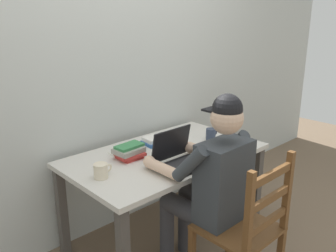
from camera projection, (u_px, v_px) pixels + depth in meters
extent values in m
plane|color=brown|center=(166.00, 238.00, 2.82)|extent=(8.00, 8.00, 0.00)
cube|color=beige|center=(122.00, 66.00, 2.77)|extent=(6.00, 0.04, 2.60)
cube|color=beige|center=(166.00, 155.00, 2.60)|extent=(1.43, 0.83, 0.03)
cube|color=#4C4742|center=(256.00, 187.00, 2.89)|extent=(0.06, 0.06, 0.68)
cube|color=#4C4742|center=(62.00, 212.00, 2.53)|extent=(0.06, 0.06, 0.68)
cube|color=#4C4742|center=(191.00, 162.00, 3.40)|extent=(0.06, 0.06, 0.68)
cube|color=#33383D|center=(224.00, 182.00, 2.13)|extent=(0.34, 0.20, 0.50)
sphere|color=#DBB293|center=(227.00, 118.00, 2.01)|extent=(0.19, 0.19, 0.19)
sphere|color=black|center=(227.00, 109.00, 2.00)|extent=(0.17, 0.17, 0.17)
cube|color=black|center=(215.00, 109.00, 2.06)|extent=(0.13, 0.10, 0.01)
cylinder|color=#38383D|center=(188.00, 211.00, 2.29)|extent=(0.13, 0.40, 0.13)
cylinder|color=#38383D|center=(207.00, 202.00, 2.41)|extent=(0.13, 0.40, 0.13)
cylinder|color=#38383D|center=(167.00, 230.00, 2.50)|extent=(0.10, 0.10, 0.48)
cylinder|color=#38383D|center=(185.00, 221.00, 2.62)|extent=(0.10, 0.10, 0.48)
cylinder|color=#33383D|center=(190.00, 164.00, 2.02)|extent=(0.10, 0.25, 0.26)
cylinder|color=#DBB293|center=(163.00, 169.00, 2.21)|extent=(0.07, 0.28, 0.07)
sphere|color=#DBB293|center=(149.00, 162.00, 2.32)|extent=(0.08, 0.08, 0.08)
cylinder|color=#33383D|center=(233.00, 147.00, 2.28)|extent=(0.10, 0.25, 0.26)
cylinder|color=#DBB293|center=(205.00, 152.00, 2.47)|extent=(0.07, 0.28, 0.07)
sphere|color=#DBB293|center=(190.00, 147.00, 2.56)|extent=(0.08, 0.08, 0.08)
cube|color=brown|center=(238.00, 228.00, 2.13)|extent=(0.42, 0.42, 0.02)
cube|color=brown|center=(229.00, 236.00, 2.45)|extent=(0.04, 0.04, 0.46)
cube|color=brown|center=(287.00, 191.00, 2.04)|extent=(0.04, 0.04, 0.48)
cube|color=brown|center=(249.00, 215.00, 1.80)|extent=(0.04, 0.04, 0.48)
cube|color=brown|center=(267.00, 222.00, 1.96)|extent=(0.36, 0.02, 0.04)
cube|color=brown|center=(270.00, 199.00, 1.91)|extent=(0.36, 0.02, 0.04)
cube|color=brown|center=(272.00, 175.00, 1.87)|extent=(0.36, 0.02, 0.04)
cube|color=black|center=(185.00, 165.00, 2.36)|extent=(0.33, 0.23, 0.02)
cube|color=#2B2B2D|center=(185.00, 164.00, 2.36)|extent=(0.29, 0.17, 0.00)
cube|color=black|center=(171.00, 144.00, 2.42)|extent=(0.33, 0.05, 0.22)
cube|color=#99A8B2|center=(171.00, 144.00, 2.42)|extent=(0.29, 0.04, 0.19)
ellipsoid|color=black|center=(205.00, 154.00, 2.53)|extent=(0.06, 0.10, 0.03)
cylinder|color=beige|center=(101.00, 171.00, 2.19)|extent=(0.09, 0.09, 0.09)
torus|color=beige|center=(108.00, 168.00, 2.22)|extent=(0.05, 0.01, 0.05)
cylinder|color=#2D384C|center=(211.00, 134.00, 2.86)|extent=(0.08, 0.08, 0.09)
torus|color=#2D384C|center=(215.00, 132.00, 2.89)|extent=(0.05, 0.01, 0.05)
cube|color=#BC332D|center=(129.00, 157.00, 2.50)|extent=(0.15, 0.15, 0.02)
cube|color=#BC332D|center=(130.00, 154.00, 2.49)|extent=(0.20, 0.17, 0.02)
cube|color=gray|center=(129.00, 150.00, 2.49)|extent=(0.21, 0.16, 0.03)
cube|color=#38844C|center=(129.00, 146.00, 2.49)|extent=(0.20, 0.12, 0.02)
cube|color=#2D5B9E|center=(155.00, 142.00, 2.78)|extent=(0.20, 0.17, 0.02)
cube|color=white|center=(155.00, 139.00, 2.78)|extent=(0.18, 0.14, 0.03)
cube|color=silver|center=(127.00, 152.00, 2.60)|extent=(0.25, 0.17, 0.01)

